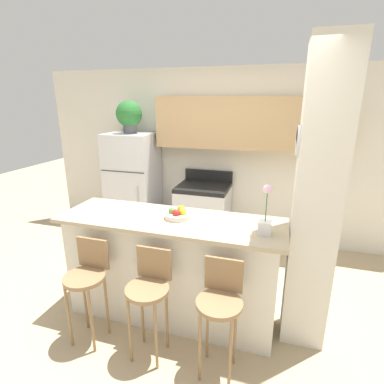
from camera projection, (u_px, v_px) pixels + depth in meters
name	position (u px, v px, depth m)	size (l,w,h in m)	color
ground_plane	(172.00, 313.00, 3.07)	(14.00, 14.00, 0.00)	tan
wall_back	(227.00, 144.00, 4.37)	(5.60, 0.38, 2.55)	silver
pillar_right	(316.00, 205.00, 2.43)	(0.38, 0.32, 2.55)	silver
counter_bar	(171.00, 268.00, 2.91)	(2.11, 0.67, 1.05)	silver
refrigerator	(133.00, 186.00, 4.69)	(0.73, 0.64, 1.62)	silver
stove_range	(203.00, 214.00, 4.47)	(0.74, 0.66, 1.07)	silver
bar_stool_left	(87.00, 277.00, 2.60)	(0.35, 0.35, 0.94)	olive
bar_stool_mid	(149.00, 289.00, 2.43)	(0.35, 0.35, 0.94)	olive
bar_stool_right	(220.00, 303.00, 2.27)	(0.35, 0.35, 0.94)	olive
potted_plant_on_fridge	(129.00, 115.00, 4.38)	(0.38, 0.38, 0.47)	#4C4C51
orchid_vase	(265.00, 219.00, 2.41)	(0.11, 0.11, 0.42)	white
fruit_bowl	(178.00, 214.00, 2.76)	(0.24, 0.24, 0.11)	silver
trash_bin	(164.00, 232.00, 4.52)	(0.28, 0.28, 0.38)	black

